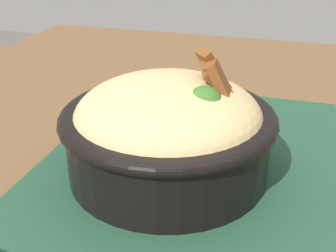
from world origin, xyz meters
The scene contains 4 objects.
table centered at (0.00, 0.00, 0.66)m, with size 1.03×0.85×0.73m.
placemat centered at (-0.02, -0.03, 0.73)m, with size 0.41×0.30×0.00m, color #1E422D.
bowl centered at (-0.04, -0.01, 0.78)m, with size 0.25×0.25×0.12m.
fork centered at (0.09, -0.03, 0.74)m, with size 0.02×0.14×0.00m.
Camera 1 is at (-0.39, -0.12, 0.96)m, focal length 46.08 mm.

